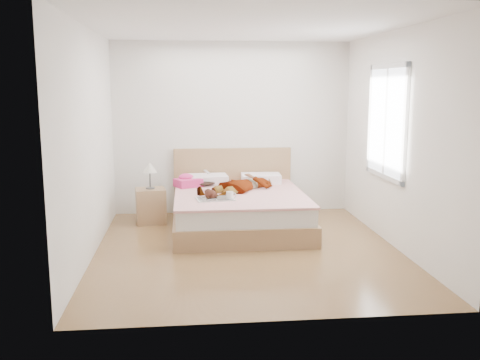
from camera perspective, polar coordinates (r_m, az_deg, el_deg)
The scene contains 11 objects.
ground at distance 6.48m, azimuth 0.78°, elevation -7.42°, with size 4.00×4.00×0.00m, color #53351A.
woman at distance 7.47m, azimuth 0.41°, elevation -0.23°, with size 0.55×1.48×0.20m, color silver.
hair at distance 7.89m, azimuth -4.07°, elevation -0.18°, with size 0.42×0.52×0.08m, color black.
phone at distance 7.81m, azimuth -3.56°, elevation 0.88°, with size 0.05×0.10×0.01m, color silver.
room_shell at distance 6.92m, azimuth 15.35°, elevation 6.01°, with size 4.00×4.00×4.00m.
bed at distance 7.40m, azimuth -0.15°, elevation -2.99°, with size 1.80×2.08×1.00m.
towel at distance 7.72m, azimuth -5.60°, elevation -0.15°, with size 0.44×0.41×0.18m.
magazine at distance 6.83m, azimuth -2.69°, elevation -2.00°, with size 0.52×0.38×0.03m.
coffee_mug at distance 6.79m, azimuth -1.07°, elevation -1.68°, with size 0.14×0.10×0.11m.
plush_toy at distance 6.83m, azimuth -3.19°, elevation -1.52°, with size 0.19×0.25×0.13m.
nightstand at distance 7.73m, azimuth -9.50°, elevation -2.44°, with size 0.46×0.42×0.88m.
Camera 1 is at (-0.72, -6.14, 1.94)m, focal length 40.00 mm.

